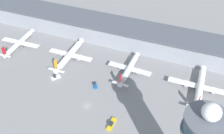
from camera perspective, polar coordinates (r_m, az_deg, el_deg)
name	(u,v)px	position (r m, az deg, el deg)	size (l,w,h in m)	color
ground_plane	(87,106)	(152.10, -5.74, -8.85)	(1000.00, 1000.00, 0.00)	gray
terminal_building	(125,34)	(195.46, 2.99, 7.53)	(264.77, 25.00, 16.20)	#9399A3
airplane_gate_alpha	(20,43)	(205.72, -20.36, 5.23)	(32.09, 36.61, 11.49)	white
airplane_gate_bravo	(70,55)	(182.29, -9.64, 2.76)	(33.62, 38.61, 13.91)	white
airplane_gate_charlie	(129,69)	(168.87, 3.94, -0.38)	(30.47, 34.49, 12.64)	silver
airplane_gate_delta	(200,87)	(166.06, 19.49, -4.31)	(40.33, 38.71, 12.89)	white
service_truck_catering	(56,77)	(171.74, -12.79, -2.28)	(5.80, 6.41, 2.44)	black
service_truck_fuel	(95,85)	(162.39, -3.92, -4.17)	(5.10, 5.85, 2.49)	black
service_truck_baggage	(111,124)	(142.08, -0.14, -12.90)	(2.87, 8.35, 2.73)	black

